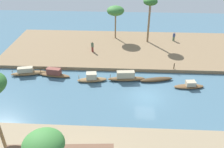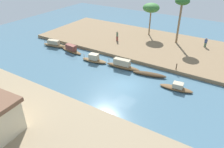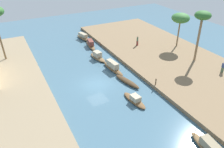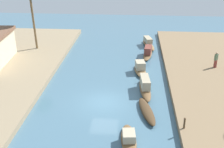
{
  "view_description": "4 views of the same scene",
  "coord_description": "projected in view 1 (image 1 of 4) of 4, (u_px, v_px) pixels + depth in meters",
  "views": [
    {
      "loc": [
        2.88,
        24.49,
        17.58
      ],
      "look_at": [
        4.4,
        -3.27,
        1.19
      ],
      "focal_mm": 39.12,
      "sensor_mm": 36.0,
      "label": 1
    },
    {
      "loc": [
        -10.52,
        19.96,
        14.38
      ],
      "look_at": [
        2.09,
        -0.23,
        0.85
      ],
      "focal_mm": 34.56,
      "sensor_mm": 36.0,
      "label": 2
    },
    {
      "loc": [
        -23.93,
        10.05,
        16.28
      ],
      "look_at": [
        0.37,
        -2.43,
        0.75
      ],
      "focal_mm": 36.51,
      "sensor_mm": 36.0,
      "label": 3
    },
    {
      "loc": [
        -23.11,
        -2.58,
        12.98
      ],
      "look_at": [
        4.39,
        -0.36,
        0.88
      ],
      "focal_mm": 47.59,
      "sensor_mm": 36.0,
      "label": 4
    }
  ],
  "objects": [
    {
      "name": "river_water",
      "position": [
        146.0,
        97.0,
        29.86
      ],
      "size": [
        72.03,
        72.03,
        0.0
      ],
      "primitive_type": "plane",
      "color": "#476B7F",
      "rests_on": "ground"
    },
    {
      "name": "mooring_post",
      "position": [
        174.0,
        66.0,
        34.67
      ],
      "size": [
        0.14,
        0.14,
        0.88
      ],
      "primitive_type": "cylinder",
      "color": "#4C3823",
      "rests_on": "riverbank_left"
    },
    {
      "name": "person_on_near_bank",
      "position": [
        92.0,
        47.0,
        39.46
      ],
      "size": [
        0.49,
        0.49,
        1.76
      ],
      "rotation": [
        0.0,
        0.0,
        5.51
      ],
      "color": "brown",
      "rests_on": "riverbank_left"
    },
    {
      "name": "person_by_mooring",
      "position": [
        174.0,
        37.0,
        43.43
      ],
      "size": [
        0.44,
        0.41,
        1.56
      ],
      "rotation": [
        0.0,
        0.0,
        6.16
      ],
      "color": "#4C664C",
      "rests_on": "riverbank_left"
    },
    {
      "name": "palm_tree_left_near",
      "position": [
        150.0,
        4.0,
        40.04
      ],
      "size": [
        2.34,
        2.34,
        7.71
      ],
      "color": "#7F6647",
      "rests_on": "riverbank_left"
    },
    {
      "name": "sampan_downstream_large",
      "position": [
        92.0,
        78.0,
        32.76
      ],
      "size": [
        4.1,
        1.71,
        1.27
      ],
      "rotation": [
        0.0,
        0.0,
        0.15
      ],
      "color": "brown",
      "rests_on": "river_water"
    },
    {
      "name": "sampan_near_left_bank",
      "position": [
        28.0,
        72.0,
        34.21
      ],
      "size": [
        5.0,
        2.03,
        1.19
      ],
      "rotation": [
        0.0,
        0.0,
        0.22
      ],
      "color": "brown",
      "rests_on": "river_water"
    },
    {
      "name": "riverbank_left",
      "position": [
        141.0,
        49.0,
        41.37
      ],
      "size": [
        44.97,
        14.96,
        0.51
      ],
      "primitive_type": "cube",
      "color": "#846B4C",
      "rests_on": "ground"
    },
    {
      "name": "sampan_open_hull",
      "position": [
        189.0,
        86.0,
        31.46
      ],
      "size": [
        3.99,
        1.46,
        0.95
      ],
      "rotation": [
        0.0,
        0.0,
        0.1
      ],
      "color": "brown",
      "rests_on": "river_water"
    },
    {
      "name": "palm_tree_left_far",
      "position": [
        116.0,
        11.0,
        42.42
      ],
      "size": [
        3.03,
        3.03,
        5.88
      ],
      "color": "#7F6647",
      "rests_on": "riverbank_left"
    },
    {
      "name": "sampan_foreground",
      "position": [
        156.0,
        80.0,
        32.88
      ],
      "size": [
        4.62,
        1.83,
        0.48
      ],
      "rotation": [
        0.0,
        0.0,
        0.21
      ],
      "color": "#47331E",
      "rests_on": "river_water"
    },
    {
      "name": "sampan_midstream",
      "position": [
        54.0,
        73.0,
        33.88
      ],
      "size": [
        4.67,
        1.6,
        1.22
      ],
      "rotation": [
        0.0,
        0.0,
        -0.13
      ],
      "color": "brown",
      "rests_on": "river_water"
    },
    {
      "name": "sampan_with_tall_canopy",
      "position": [
        126.0,
        77.0,
        32.87
      ],
      "size": [
        5.08,
        1.39,
        1.39
      ],
      "rotation": [
        0.0,
        0.0,
        0.09
      ],
      "color": "brown",
      "rests_on": "river_water"
    }
  ]
}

